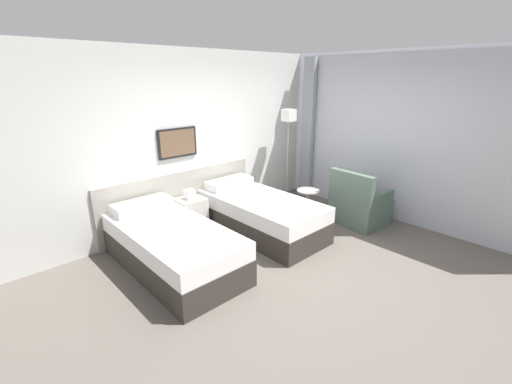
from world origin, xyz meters
TOP-DOWN VIEW (x-y plane):
  - ground_plane at (0.00, 0.00)m, footprint 16.00×16.00m
  - wall_headboard at (-0.03, 2.11)m, footprint 10.00×0.10m
  - wall_window at (2.35, -0.10)m, footprint 0.21×4.58m
  - bed_near_door at (-1.20, 1.05)m, footprint 0.98×2.00m
  - bed_near_window at (0.32, 1.05)m, footprint 0.98×2.00m
  - nightstand at (-0.44, 1.81)m, footprint 0.41×0.38m
  - floor_lamp at (1.65, 1.71)m, footprint 0.24×0.24m
  - side_table at (1.25, 0.88)m, footprint 0.38×0.38m
  - armchair at (1.72, 0.19)m, footprint 0.76×0.83m

SIDE VIEW (x-z plane):
  - ground_plane at x=0.00m, z-range 0.00..0.00m
  - nightstand at x=-0.44m, z-range -0.06..0.61m
  - bed_near_door at x=-1.20m, z-range -0.06..0.63m
  - bed_near_window at x=0.32m, z-range -0.06..0.63m
  - armchair at x=1.72m, z-range -0.16..0.75m
  - side_table at x=1.25m, z-range 0.10..0.61m
  - wall_headboard at x=-0.03m, z-range -0.05..2.65m
  - wall_window at x=2.35m, z-range -0.01..2.69m
  - floor_lamp at x=1.65m, z-range 0.53..2.27m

